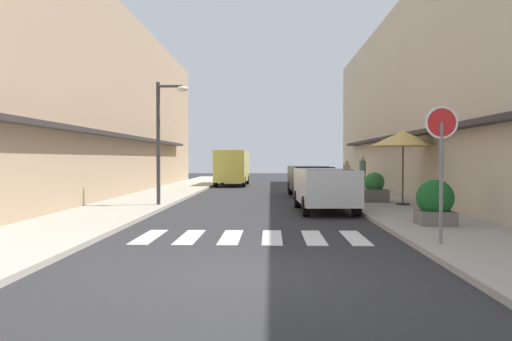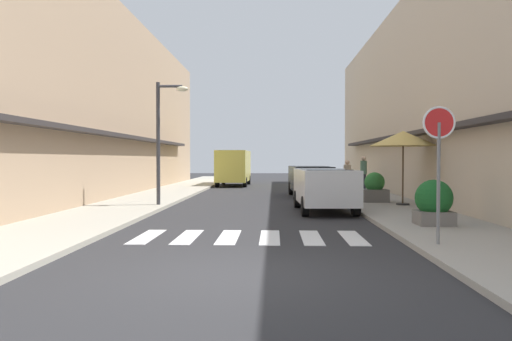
{
  "view_description": "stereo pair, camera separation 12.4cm",
  "coord_description": "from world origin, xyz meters",
  "px_view_note": "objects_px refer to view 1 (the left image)",
  "views": [
    {
      "loc": [
        0.44,
        -7.86,
        1.81
      ],
      "look_at": [
        -0.13,
        11.94,
        1.35
      ],
      "focal_mm": 35.56,
      "sensor_mm": 36.0,
      "label": 1
    },
    {
      "loc": [
        0.57,
        -7.86,
        1.81
      ],
      "look_at": [
        -0.13,
        11.94,
        1.35
      ],
      "focal_mm": 35.56,
      "sensor_mm": 36.0,
      "label": 2
    }
  ],
  "objects_px": {
    "round_street_sign": "(442,139)",
    "cafe_umbrella": "(403,139)",
    "planter_midblock": "(374,189)",
    "planter_corner": "(435,203)",
    "pedestrian_walking_near": "(347,177)",
    "parked_car_near": "(325,185)",
    "parked_car_mid": "(309,177)",
    "pedestrian_walking_far": "(363,172)",
    "delivery_van": "(232,165)",
    "street_lamp": "(164,128)"
  },
  "relations": [
    {
      "from": "parked_car_near",
      "to": "pedestrian_walking_near",
      "type": "xyz_separation_m",
      "value": [
        1.67,
        6.19,
        0.06
      ]
    },
    {
      "from": "delivery_van",
      "to": "pedestrian_walking_near",
      "type": "relative_size",
      "value": 3.32
    },
    {
      "from": "parked_car_near",
      "to": "pedestrian_walking_far",
      "type": "bearing_deg",
      "value": 72.42
    },
    {
      "from": "parked_car_mid",
      "to": "pedestrian_walking_far",
      "type": "xyz_separation_m",
      "value": [
        2.99,
        2.57,
        0.17
      ]
    },
    {
      "from": "delivery_van",
      "to": "cafe_umbrella",
      "type": "relative_size",
      "value": 2.0
    },
    {
      "from": "parked_car_mid",
      "to": "round_street_sign",
      "type": "distance_m",
      "value": 14.21
    },
    {
      "from": "parked_car_near",
      "to": "planter_midblock",
      "type": "bearing_deg",
      "value": 50.71
    },
    {
      "from": "street_lamp",
      "to": "planter_corner",
      "type": "height_order",
      "value": "street_lamp"
    },
    {
      "from": "delivery_van",
      "to": "cafe_umbrella",
      "type": "bearing_deg",
      "value": -63.91
    },
    {
      "from": "round_street_sign",
      "to": "pedestrian_walking_far",
      "type": "distance_m",
      "value": 16.74
    },
    {
      "from": "pedestrian_walking_far",
      "to": "pedestrian_walking_near",
      "type": "bearing_deg",
      "value": 78.57
    },
    {
      "from": "cafe_umbrella",
      "to": "pedestrian_walking_near",
      "type": "height_order",
      "value": "cafe_umbrella"
    },
    {
      "from": "parked_car_near",
      "to": "cafe_umbrella",
      "type": "bearing_deg",
      "value": 24.91
    },
    {
      "from": "street_lamp",
      "to": "planter_midblock",
      "type": "height_order",
      "value": "street_lamp"
    },
    {
      "from": "planter_midblock",
      "to": "pedestrian_walking_near",
      "type": "distance_m",
      "value": 3.51
    },
    {
      "from": "pedestrian_walking_near",
      "to": "cafe_umbrella",
      "type": "bearing_deg",
      "value": 170.27
    },
    {
      "from": "pedestrian_walking_near",
      "to": "delivery_van",
      "type": "bearing_deg",
      "value": 5.07
    },
    {
      "from": "planter_corner",
      "to": "round_street_sign",
      "type": "bearing_deg",
      "value": -105.82
    },
    {
      "from": "cafe_umbrella",
      "to": "planter_corner",
      "type": "bearing_deg",
      "value": -96.37
    },
    {
      "from": "round_street_sign",
      "to": "pedestrian_walking_near",
      "type": "xyz_separation_m",
      "value": [
        0.13,
        13.38,
        -1.24
      ]
    },
    {
      "from": "round_street_sign",
      "to": "cafe_umbrella",
      "type": "xyz_separation_m",
      "value": [
        1.47,
        8.59,
        0.33
      ]
    },
    {
      "from": "pedestrian_walking_near",
      "to": "parked_car_near",
      "type": "bearing_deg",
      "value": 139.56
    },
    {
      "from": "round_street_sign",
      "to": "pedestrian_walking_far",
      "type": "xyz_separation_m",
      "value": [
        1.45,
        16.64,
        -1.12
      ]
    },
    {
      "from": "parked_car_mid",
      "to": "planter_midblock",
      "type": "height_order",
      "value": "parked_car_mid"
    },
    {
      "from": "parked_car_mid",
      "to": "delivery_van",
      "type": "distance_m",
      "value": 10.67
    },
    {
      "from": "planter_corner",
      "to": "cafe_umbrella",
      "type": "bearing_deg",
      "value": 83.63
    },
    {
      "from": "parked_car_near",
      "to": "delivery_van",
      "type": "height_order",
      "value": "delivery_van"
    },
    {
      "from": "parked_car_mid",
      "to": "cafe_umbrella",
      "type": "relative_size",
      "value": 1.6
    },
    {
      "from": "parked_car_near",
      "to": "round_street_sign",
      "type": "bearing_deg",
      "value": -77.91
    },
    {
      "from": "parked_car_mid",
      "to": "cafe_umbrella",
      "type": "distance_m",
      "value": 6.46
    },
    {
      "from": "round_street_sign",
      "to": "cafe_umbrella",
      "type": "height_order",
      "value": "round_street_sign"
    },
    {
      "from": "parked_car_near",
      "to": "parked_car_mid",
      "type": "xyz_separation_m",
      "value": [
        0.0,
        6.88,
        -0.0
      ]
    },
    {
      "from": "parked_car_near",
      "to": "planter_midblock",
      "type": "height_order",
      "value": "parked_car_near"
    },
    {
      "from": "parked_car_mid",
      "to": "pedestrian_walking_near",
      "type": "height_order",
      "value": "pedestrian_walking_near"
    },
    {
      "from": "pedestrian_walking_near",
      "to": "pedestrian_walking_far",
      "type": "xyz_separation_m",
      "value": [
        1.32,
        3.26,
        0.12
      ]
    },
    {
      "from": "parked_car_mid",
      "to": "planter_midblock",
      "type": "relative_size",
      "value": 3.73
    },
    {
      "from": "parked_car_near",
      "to": "planter_midblock",
      "type": "xyz_separation_m",
      "value": [
        2.24,
        2.74,
        -0.29
      ]
    },
    {
      "from": "street_lamp",
      "to": "cafe_umbrella",
      "type": "relative_size",
      "value": 1.66
    },
    {
      "from": "planter_midblock",
      "to": "pedestrian_walking_far",
      "type": "height_order",
      "value": "pedestrian_walking_far"
    },
    {
      "from": "round_street_sign",
      "to": "cafe_umbrella",
      "type": "relative_size",
      "value": 1.01
    },
    {
      "from": "planter_corner",
      "to": "planter_midblock",
      "type": "bearing_deg",
      "value": 91.14
    },
    {
      "from": "round_street_sign",
      "to": "parked_car_mid",
      "type": "bearing_deg",
      "value": 96.25
    },
    {
      "from": "cafe_umbrella",
      "to": "planter_midblock",
      "type": "relative_size",
      "value": 2.33
    },
    {
      "from": "planter_midblock",
      "to": "pedestrian_walking_far",
      "type": "xyz_separation_m",
      "value": [
        0.75,
        6.71,
        0.46
      ]
    },
    {
      "from": "parked_car_near",
      "to": "planter_midblock",
      "type": "distance_m",
      "value": 3.55
    },
    {
      "from": "delivery_van",
      "to": "pedestrian_walking_far",
      "type": "height_order",
      "value": "delivery_van"
    },
    {
      "from": "planter_midblock",
      "to": "planter_corner",
      "type": "bearing_deg",
      "value": -88.86
    },
    {
      "from": "parked_car_mid",
      "to": "round_street_sign",
      "type": "relative_size",
      "value": 1.59
    },
    {
      "from": "delivery_van",
      "to": "street_lamp",
      "type": "relative_size",
      "value": 1.2
    },
    {
      "from": "parked_car_near",
      "to": "pedestrian_walking_far",
      "type": "distance_m",
      "value": 9.92
    }
  ]
}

